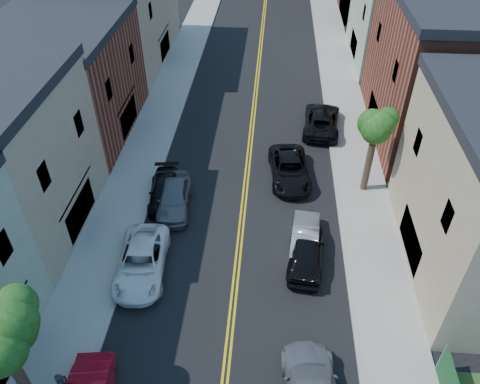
% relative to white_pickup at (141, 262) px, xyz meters
% --- Properties ---
extents(sidewalk_left, '(3.20, 100.00, 0.15)m').
position_rel_white_pickup_xyz_m(sidewalk_left, '(-2.73, 18.17, -0.70)').
color(sidewalk_left, gray).
rests_on(sidewalk_left, ground).
extents(sidewalk_right, '(3.20, 100.00, 0.15)m').
position_rel_white_pickup_xyz_m(sidewalk_right, '(13.07, 18.17, -0.70)').
color(sidewalk_right, gray).
rests_on(sidewalk_right, ground).
extents(curb_left, '(0.30, 100.00, 0.15)m').
position_rel_white_pickup_xyz_m(curb_left, '(-0.98, 18.17, -0.70)').
color(curb_left, gray).
rests_on(curb_left, ground).
extents(curb_right, '(0.30, 100.00, 0.15)m').
position_rel_white_pickup_xyz_m(curb_right, '(11.32, 18.17, -0.70)').
color(curb_right, gray).
rests_on(curb_right, ground).
extents(bldg_left_brick, '(9.00, 12.00, 8.00)m').
position_rel_white_pickup_xyz_m(bldg_left_brick, '(-8.83, 14.17, 3.23)').
color(bldg_left_brick, brown).
rests_on(bldg_left_brick, ground).
extents(bldg_left_tan_far, '(9.00, 16.00, 9.50)m').
position_rel_white_pickup_xyz_m(bldg_left_tan_far, '(-8.83, 28.17, 3.98)').
color(bldg_left_tan_far, '#998466').
rests_on(bldg_left_tan_far, ground).
extents(bldg_right_brick, '(9.00, 14.00, 10.00)m').
position_rel_white_pickup_xyz_m(bldg_right_brick, '(19.17, 16.17, 4.23)').
color(bldg_right_brick, brown).
rests_on(bldg_right_brick, ground).
extents(bldg_right_palegrn, '(9.00, 12.00, 8.50)m').
position_rel_white_pickup_xyz_m(bldg_right_palegrn, '(19.17, 30.17, 3.48)').
color(bldg_right_palegrn, gray).
rests_on(bldg_right_palegrn, ground).
extents(tree_right_far, '(4.40, 4.40, 8.03)m').
position_rel_white_pickup_xyz_m(tree_right_far, '(13.09, 8.17, 4.99)').
color(tree_right_far, '#34261A').
rests_on(tree_right_far, sidewalk_right).
extents(white_pickup, '(2.97, 5.73, 1.54)m').
position_rel_white_pickup_xyz_m(white_pickup, '(0.00, 0.00, 0.00)').
color(white_pickup, white).
rests_on(white_pickup, ground).
extents(grey_car_left, '(2.38, 5.03, 1.66)m').
position_rel_white_pickup_xyz_m(grey_car_left, '(0.78, 5.44, 0.06)').
color(grey_car_left, '#595A60').
rests_on(grey_car_left, ground).
extents(black_car_left, '(2.41, 4.85, 1.35)m').
position_rel_white_pickup_xyz_m(black_car_left, '(0.00, 6.22, -0.09)').
color(black_car_left, black).
rests_on(black_car_left, ground).
extents(black_car_right, '(2.39, 4.92, 1.62)m').
position_rel_white_pickup_xyz_m(black_car_right, '(8.97, 1.31, 0.04)').
color(black_car_right, black).
rests_on(black_car_right, ground).
extents(silver_car_right, '(1.92, 4.46, 1.43)m').
position_rel_white_pickup_xyz_m(silver_car_right, '(8.97, 2.79, -0.06)').
color(silver_car_right, '#A5A8AD').
rests_on(silver_car_right, ground).
extents(dark_car_right_far, '(3.25, 6.08, 1.63)m').
position_rel_white_pickup_xyz_m(dark_car_right_far, '(10.67, 15.78, 0.04)').
color(dark_car_right_far, black).
rests_on(dark_car_right_far, ground).
extents(black_suv_lane, '(3.13, 5.79, 1.54)m').
position_rel_white_pickup_xyz_m(black_suv_lane, '(8.11, 9.08, 0.00)').
color(black_suv_lane, black).
rests_on(black_suv_lane, ground).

